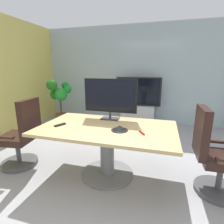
# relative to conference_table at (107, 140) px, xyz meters

# --- Properties ---
(ground_plane) EXTENTS (7.04, 7.04, 0.00)m
(ground_plane) POSITION_rel_conference_table_xyz_m (0.15, -0.15, -0.55)
(ground_plane) COLOR #99999E
(wall_back_glass_partition) EXTENTS (5.84, 0.10, 2.70)m
(wall_back_glass_partition) POSITION_rel_conference_table_xyz_m (0.15, 2.87, 0.80)
(wall_back_glass_partition) COLOR #9EB2B7
(wall_back_glass_partition) RESTS_ON ground
(conference_table) EXTENTS (1.87, 1.11, 0.75)m
(conference_table) POSITION_rel_conference_table_xyz_m (0.00, 0.00, 0.00)
(conference_table) COLOR tan
(conference_table) RESTS_ON ground
(office_chair_left) EXTENTS (0.62, 0.60, 1.09)m
(office_chair_left) POSITION_rel_conference_table_xyz_m (-1.37, -0.12, -0.09)
(office_chair_left) COLOR #4C4C51
(office_chair_left) RESTS_ON ground
(office_chair_right) EXTENTS (0.60, 0.57, 1.09)m
(office_chair_right) POSITION_rel_conference_table_xyz_m (1.37, 0.01, -0.09)
(office_chair_right) COLOR #4C4C51
(office_chair_right) RESTS_ON ground
(tv_monitor) EXTENTS (0.84, 0.18, 0.64)m
(tv_monitor) POSITION_rel_conference_table_xyz_m (-0.07, 0.38, 0.56)
(tv_monitor) COLOR #333338
(tv_monitor) RESTS_ON conference_table
(wall_display_unit) EXTENTS (1.20, 0.36, 1.31)m
(wall_display_unit) POSITION_rel_conference_table_xyz_m (0.09, 2.52, -0.11)
(wall_display_unit) COLOR #B7BABC
(wall_display_unit) RESTS_ON ground
(potted_plant) EXTENTS (0.65, 0.60, 1.25)m
(potted_plant) POSITION_rel_conference_table_xyz_m (-2.00, 1.97, 0.20)
(potted_plant) COLOR brown
(potted_plant) RESTS_ON ground
(conference_phone) EXTENTS (0.22, 0.22, 0.07)m
(conference_phone) POSITION_rel_conference_table_xyz_m (0.20, -0.10, 0.23)
(conference_phone) COLOR black
(conference_phone) RESTS_ON conference_table
(remote_control) EXTENTS (0.12, 0.18, 0.02)m
(remote_control) POSITION_rel_conference_table_xyz_m (-0.66, -0.13, 0.21)
(remote_control) COLOR black
(remote_control) RESTS_ON conference_table
(whiteboard_marker) EXTENTS (0.08, 0.12, 0.02)m
(whiteboard_marker) POSITION_rel_conference_table_xyz_m (0.49, -0.13, 0.21)
(whiteboard_marker) COLOR red
(whiteboard_marker) RESTS_ON conference_table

